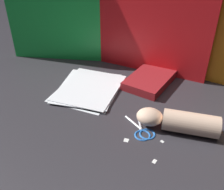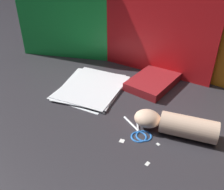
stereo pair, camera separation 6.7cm
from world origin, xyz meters
name	(u,v)px [view 1 (the left image)]	position (x,y,z in m)	size (l,w,h in m)	color
ground_plane	(111,107)	(0.00, 0.00, 0.00)	(6.00, 6.00, 0.00)	#2D2B30
backdrop_panel_left	(75,15)	(-0.31, 0.36, 0.24)	(0.69, 0.16, 0.47)	green
backdrop_panel_center	(140,15)	(0.02, 0.36, 0.27)	(0.66, 0.10, 0.54)	red
backdrop_panel_right	(208,18)	(0.31, 0.36, 0.28)	(0.71, 0.16, 0.57)	orange
paper_stack	(89,88)	(-0.13, 0.09, 0.01)	(0.28, 0.32, 0.01)	white
book_closed	(150,79)	(0.11, 0.24, 0.02)	(0.22, 0.29, 0.04)	maroon
scissors	(143,131)	(0.16, -0.11, 0.00)	(0.14, 0.15, 0.01)	silver
hand_forearm	(179,121)	(0.27, -0.06, 0.04)	(0.29, 0.10, 0.08)	beige
paper_scrap_near	(154,161)	(0.22, -0.23, 0.00)	(0.02, 0.02, 0.00)	white
paper_scrap_mid	(126,140)	(0.11, -0.17, 0.00)	(0.02, 0.02, 0.00)	white
paper_scrap_far	(162,141)	(0.23, -0.14, 0.00)	(0.02, 0.01, 0.00)	white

